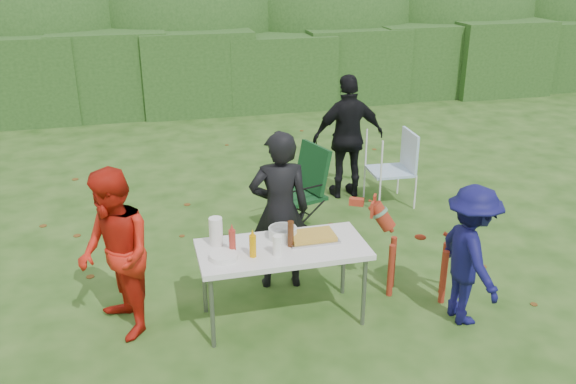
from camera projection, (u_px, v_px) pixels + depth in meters
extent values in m
plane|color=#1E4211|center=(298.00, 322.00, 5.60)|extent=(80.00, 80.00, 0.00)
cube|color=#23471C|center=(196.00, 69.00, 12.46)|extent=(22.00, 1.40, 1.70)
ellipsoid|color=#3D6628|center=(187.00, 22.00, 13.61)|extent=(20.00, 2.60, 3.20)
cube|color=silver|center=(282.00, 249.00, 5.39)|extent=(1.50, 0.70, 0.05)
cylinder|color=slate|center=(212.00, 313.00, 5.13)|extent=(0.04, 0.04, 0.69)
cylinder|color=slate|center=(364.00, 292.00, 5.44)|extent=(0.04, 0.04, 0.69)
cylinder|color=slate|center=(204.00, 280.00, 5.63)|extent=(0.04, 0.04, 0.69)
cylinder|color=slate|center=(343.00, 262.00, 5.94)|extent=(0.04, 0.04, 0.69)
imported|color=black|center=(280.00, 211.00, 5.93)|extent=(0.63, 0.45, 1.62)
imported|color=red|center=(115.00, 255.00, 5.19)|extent=(0.79, 0.89, 1.53)
imported|color=black|center=(348.00, 137.00, 8.11)|extent=(0.99, 0.42, 1.67)
imported|color=#0E0E46|center=(470.00, 255.00, 5.41)|extent=(0.50, 0.86, 1.31)
cube|color=#B7B7BA|center=(312.00, 238.00, 5.52)|extent=(0.45, 0.30, 0.02)
cube|color=gold|center=(312.00, 235.00, 5.51)|extent=(0.40, 0.26, 0.04)
cylinder|color=#D69002|center=(253.00, 246.00, 5.18)|extent=(0.06, 0.06, 0.20)
cylinder|color=#A62C21|center=(232.00, 242.00, 5.23)|extent=(0.06, 0.06, 0.22)
cylinder|color=#47230F|center=(291.00, 234.00, 5.35)|extent=(0.06, 0.06, 0.24)
cylinder|color=white|center=(216.00, 232.00, 5.37)|extent=(0.12, 0.12, 0.26)
cylinder|color=white|center=(277.00, 246.00, 5.21)|extent=(0.08, 0.08, 0.18)
cylinder|color=silver|center=(283.00, 233.00, 5.53)|extent=(0.26, 0.26, 0.10)
cylinder|color=white|center=(224.00, 257.00, 5.16)|extent=(0.24, 0.24, 0.05)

